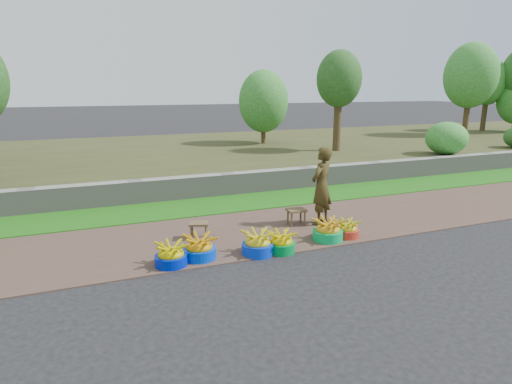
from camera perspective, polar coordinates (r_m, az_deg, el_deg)
name	(u,v)px	position (r m, az deg, el deg)	size (l,w,h in m)	color
ground_plane	(305,252)	(7.13, 6.53, -7.95)	(120.00, 120.00, 0.00)	black
dirt_shoulder	(274,229)	(8.18, 2.38, -4.90)	(80.00, 2.50, 0.02)	#4B362C
grass_verge	(239,203)	(9.96, -2.33, -1.41)	(80.00, 1.50, 0.04)	#1E6412
retaining_wall	(227,184)	(10.68, -3.88, 1.03)	(80.00, 0.35, 0.55)	gray
earth_bank	(184,156)	(15.34, -9.58, 4.70)	(80.00, 10.00, 0.50)	#3A3C1D
basin_a	(171,256)	(6.62, -11.26, -8.36)	(0.49, 0.49, 0.37)	#0019B6
basin_b	(200,249)	(6.80, -7.54, -7.51)	(0.52, 0.52, 0.39)	#0035D1
basin_c	(258,244)	(6.94, 0.23, -6.95)	(0.52, 0.52, 0.39)	#052ED0
basin_d	(281,243)	(7.05, 3.36, -6.78)	(0.47, 0.47, 0.35)	#007C30
basin_e	(328,231)	(7.63, 9.54, -5.15)	(0.54, 0.54, 0.40)	#069F51
basin_f	(347,230)	(7.86, 12.02, -4.94)	(0.44, 0.44, 0.33)	#B12A1B
stool_left	(199,226)	(7.63, -7.64, -4.49)	(0.40, 0.35, 0.29)	brown
stool_right	(296,212)	(8.33, 5.39, -2.72)	(0.37, 0.30, 0.32)	brown
vendor_woman	(322,186)	(8.33, 8.73, 0.80)	(0.55, 0.36, 1.52)	black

